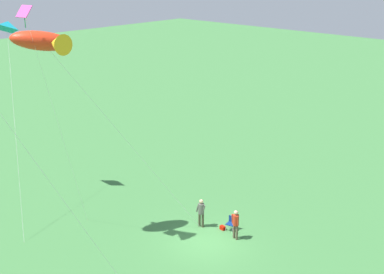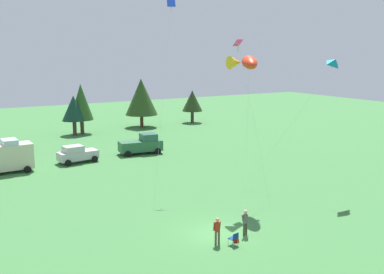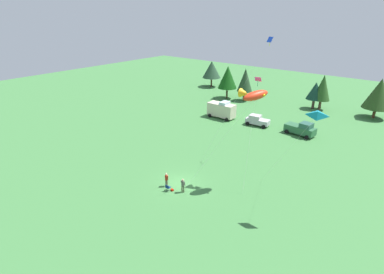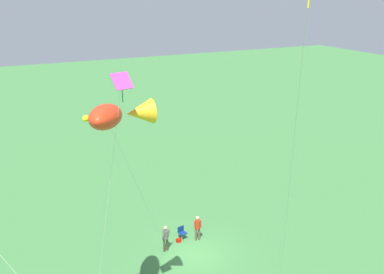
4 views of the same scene
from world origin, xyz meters
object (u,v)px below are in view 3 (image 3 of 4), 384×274
at_px(backpack_on_grass, 172,190).
at_px(car_silver_compact, 257,120).
at_px(kite_large_fish, 253,95).
at_px(kite_diamond_rainbow, 257,86).
at_px(folding_chair, 168,187).
at_px(kite_diamond_blue, 265,49).
at_px(kite_delta_teal, 317,115).
at_px(person_kite_flyer, 183,184).
at_px(person_spectator, 166,179).
at_px(truck_green_flatbed, 301,129).
at_px(van_camper_beige, 222,110).

distance_m(backpack_on_grass, car_silver_compact, 25.94).
height_order(kite_large_fish, kite_diamond_rainbow, kite_diamond_rainbow).
distance_m(folding_chair, kite_diamond_blue, 21.08).
xyz_separation_m(kite_large_fish, kite_delta_teal, (7.56, -2.20, -0.05)).
distance_m(person_kite_flyer, person_spectator, 2.37).
xyz_separation_m(backpack_on_grass, truck_green_flatbed, (5.32, 26.28, 0.99)).
bearing_deg(person_spectator, kite_delta_teal, -67.22).
height_order(person_kite_flyer, kite_diamond_blue, kite_diamond_blue).
distance_m(kite_large_fish, kite_diamond_rainbow, 1.19).
bearing_deg(van_camper_beige, truck_green_flatbed, 2.79).
bearing_deg(truck_green_flatbed, van_camper_beige, -169.00).
distance_m(car_silver_compact, kite_delta_teal, 28.21).
bearing_deg(truck_green_flatbed, backpack_on_grass, -94.31).
height_order(person_kite_flyer, backpack_on_grass, person_kite_flyer).
relative_size(person_kite_flyer, van_camper_beige, 0.32).
relative_size(car_silver_compact, kite_diamond_rainbow, 0.34).
relative_size(van_camper_beige, truck_green_flatbed, 1.04).
xyz_separation_m(person_spectator, kite_diamond_blue, (4.29, 14.20, 14.00)).
xyz_separation_m(car_silver_compact, kite_large_fish, (8.40, -18.79, 10.08)).
height_order(backpack_on_grass, truck_green_flatbed, truck_green_flatbed).
distance_m(backpack_on_grass, kite_diamond_rainbow, 15.27).
height_order(person_spectator, truck_green_flatbed, truck_green_flatbed).
bearing_deg(kite_diamond_rainbow, folding_chair, -127.11).
bearing_deg(person_kite_flyer, car_silver_compact, -3.01).
height_order(person_spectator, kite_diamond_rainbow, kite_diamond_rainbow).
bearing_deg(kite_large_fish, van_camper_beige, 130.97).
relative_size(person_kite_flyer, person_spectator, 1.00).
distance_m(van_camper_beige, car_silver_compact, 7.49).
height_order(folding_chair, van_camper_beige, van_camper_beige).
height_order(person_kite_flyer, kite_diamond_rainbow, kite_diamond_rainbow).
relative_size(kite_diamond_rainbow, kite_delta_teal, 1.12).
height_order(backpack_on_grass, kite_diamond_rainbow, kite_diamond_rainbow).
distance_m(truck_green_flatbed, kite_diamond_blue, 18.34).
distance_m(folding_chair, kite_large_fish, 14.25).
xyz_separation_m(car_silver_compact, kite_diamond_blue, (5.69, -11.26, 14.07)).
bearing_deg(person_spectator, kite_diamond_blue, -11.10).
xyz_separation_m(person_spectator, kite_delta_teal, (14.56, 4.48, 9.96)).
distance_m(kite_diamond_blue, kite_diamond_rainbow, 7.88).
distance_m(backpack_on_grass, kite_large_fish, 14.21).
distance_m(van_camper_beige, kite_delta_teal, 32.43).
xyz_separation_m(person_kite_flyer, kite_large_fish, (4.64, 6.42, 10.00)).
height_order(car_silver_compact, kite_diamond_blue, kite_diamond_blue).
relative_size(truck_green_flatbed, kite_diamond_rainbow, 0.41).
relative_size(folding_chair, kite_diamond_rainbow, 0.06).
bearing_deg(car_silver_compact, kite_diamond_blue, 110.57).
bearing_deg(folding_chair, kite_diamond_blue, -24.67).
bearing_deg(kite_delta_teal, person_spectator, -162.92).
bearing_deg(folding_chair, car_silver_compact, -6.68).
bearing_deg(folding_chair, person_kite_flyer, -70.66).
bearing_deg(kite_diamond_blue, kite_delta_teal, -43.44).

